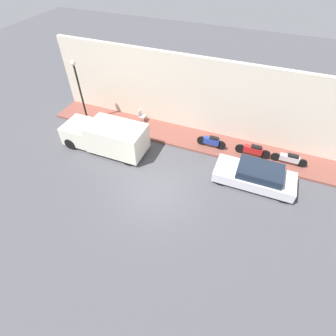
# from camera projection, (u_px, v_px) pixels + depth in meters

# --- Properties ---
(ground_plane) EXTENTS (60.00, 60.00, 0.00)m
(ground_plane) POSITION_uv_depth(u_px,v_px,m) (155.00, 191.00, 14.37)
(ground_plane) COLOR #47474C
(sidewalk) EXTENTS (2.22, 19.49, 0.14)m
(sidewalk) POSITION_uv_depth(u_px,v_px,m) (185.00, 137.00, 17.68)
(sidewalk) COLOR brown
(sidewalk) RESTS_ON ground_plane
(building_facade) EXTENTS (0.30, 19.49, 5.06)m
(building_facade) POSITION_uv_depth(u_px,v_px,m) (193.00, 96.00, 16.80)
(building_facade) COLOR beige
(building_facade) RESTS_ON ground_plane
(parked_car) EXTENTS (1.82, 4.35, 1.22)m
(parked_car) POSITION_uv_depth(u_px,v_px,m) (256.00, 176.00, 14.39)
(parked_car) COLOR silver
(parked_car) RESTS_ON ground_plane
(delivery_van) EXTENTS (2.04, 5.37, 1.89)m
(delivery_van) POSITION_uv_depth(u_px,v_px,m) (106.00, 136.00, 16.32)
(delivery_van) COLOR silver
(delivery_van) RESTS_ON ground_plane
(motorcycle_blue) EXTENTS (0.30, 1.86, 0.79)m
(motorcycle_blue) POSITION_uv_depth(u_px,v_px,m) (212.00, 141.00, 16.57)
(motorcycle_blue) COLOR navy
(motorcycle_blue) RESTS_ON sidewalk
(motorcycle_red) EXTENTS (0.30, 2.12, 0.78)m
(motorcycle_red) POSITION_uv_depth(u_px,v_px,m) (253.00, 150.00, 15.96)
(motorcycle_red) COLOR #B21E1E
(motorcycle_red) RESTS_ON sidewalk
(scooter_silver) EXTENTS (0.30, 2.06, 0.71)m
(scooter_silver) POSITION_uv_depth(u_px,v_px,m) (289.00, 159.00, 15.48)
(scooter_silver) COLOR #B7B7BF
(scooter_silver) RESTS_ON sidewalk
(streetlamp) EXTENTS (0.34, 0.34, 4.32)m
(streetlamp) POSITION_uv_depth(u_px,v_px,m) (78.00, 83.00, 17.06)
(streetlamp) COLOR black
(streetlamp) RESTS_ON sidewalk
(cafe_chair) EXTENTS (0.40, 0.40, 0.84)m
(cafe_chair) POSITION_uv_depth(u_px,v_px,m) (141.00, 115.00, 18.61)
(cafe_chair) COLOR silver
(cafe_chair) RESTS_ON sidewalk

